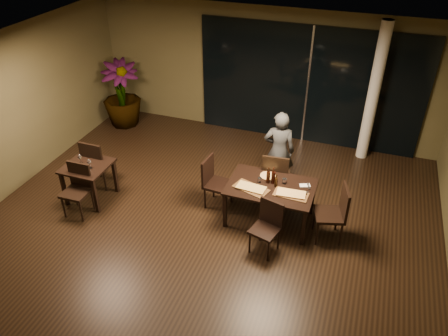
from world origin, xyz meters
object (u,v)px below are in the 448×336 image
chair_main_near (268,224)px  chair_main_right (335,211)px  chair_side_far (97,161)px  chair_side_near (78,186)px  bottle_b (276,181)px  main_table (271,189)px  diner (279,151)px  side_table (88,171)px  bottle_c (273,176)px  chair_main_left (214,180)px  potted_plant (121,94)px  bottle_a (268,175)px  chair_main_far (275,175)px

chair_main_near → chair_main_right: (1.00, 0.62, 0.07)m
chair_side_far → chair_side_near: chair_side_far is taller
chair_side_far → bottle_b: chair_side_far is taller
main_table → diner: bearing=96.6°
chair_side_far → bottle_b: bearing=-177.3°
chair_main_near → bottle_b: size_ratio=3.66×
side_table → bottle_c: size_ratio=2.54×
main_table → bottle_b: (0.08, 0.01, 0.20)m
chair_main_right → bottle_c: bottle_c is taller
chair_main_left → diner: diner is taller
chair_side_near → potted_plant: 3.51m
chair_side_near → chair_side_far: bearing=97.1°
chair_main_right → chair_side_near: (-4.49, -0.80, -0.03)m
chair_main_near → bottle_a: (-0.22, 0.81, 0.39)m
main_table → bottle_c: 0.25m
side_table → chair_main_far: 3.52m
chair_main_left → side_table: bearing=109.7°
potted_plant → bottle_a: potted_plant is taller
chair_main_left → bottle_a: bearing=-86.5°
chair_main_far → bottle_c: bottle_c is taller
chair_main_near → bottle_c: (-0.13, 0.82, 0.40)m
chair_main_right → diner: diner is taller
chair_main_far → chair_main_left: bearing=20.1°
bottle_a → chair_main_left: bearing=178.7°
diner → chair_side_far: bearing=10.7°
diner → chair_main_left: bearing=35.9°
main_table → bottle_c: (0.01, 0.10, 0.23)m
chair_main_left → diner: (0.98, 0.97, 0.27)m
diner → bottle_b: diner is taller
chair_main_far → chair_main_left: size_ratio=1.06×
bottle_c → chair_main_near: bearing=-80.7°
bottle_a → bottle_b: size_ratio=1.21×
bottle_a → potted_plant: bearing=151.3°
chair_main_left → bottle_a: bottle_a is taller
chair_side_far → bottle_c: (3.48, 0.21, 0.32)m
chair_side_far → main_table: bearing=-177.4°
bottle_a → chair_main_near: bearing=-74.7°
chair_main_near → diner: diner is taller
main_table → bottle_a: bottle_a is taller
chair_main_right → chair_side_near: 4.56m
diner → potted_plant: diner is taller
main_table → chair_side_far: bearing=-178.2°
side_table → chair_main_left: (2.29, 0.61, -0.07)m
chair_main_near → potted_plant: potted_plant is taller
chair_main_left → chair_main_right: size_ratio=0.96×
chair_main_left → bottle_c: bottle_c is taller
side_table → chair_main_left: size_ratio=0.81×
chair_side_near → bottle_a: size_ratio=3.25×
bottle_a → main_table: bearing=-46.9°
chair_main_left → potted_plant: bearing=59.5°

